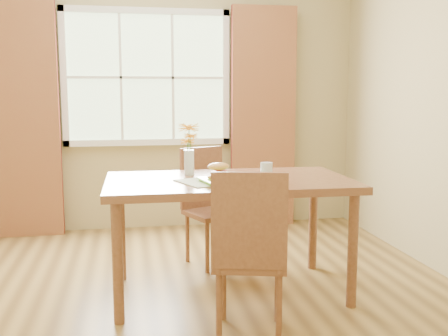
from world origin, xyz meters
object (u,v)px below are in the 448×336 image
Objects in this scene: dining_table at (229,191)px; croissant_sandwich at (218,171)px; chair_far at (209,200)px; chair_near at (250,248)px; flower_vase at (189,144)px; water_glass at (266,172)px.

croissant_sandwich is (-0.09, -0.13, 0.15)m from dining_table.
dining_table is at bearing 39.89° from croissant_sandwich.
chair_far is at bearing 71.68° from croissant_sandwich.
chair_near reaches higher than croissant_sandwich.
flower_vase reaches higher than chair_near.
water_glass is (0.23, -0.11, 0.14)m from dining_table.
flower_vase is at bearing 145.58° from water_glass.
flower_vase is at bearing 118.35° from chair_near.
croissant_sandwich is at bearing -176.48° from water_glass.
dining_table is 1.77× the size of chair_far.
chair_far is (-0.03, 0.69, -0.20)m from dining_table.
chair_near is 1.39m from chair_far.
chair_near is 8.08× the size of water_glass.
croissant_sandwich is 0.32m from water_glass.
chair_near is at bearing -112.90° from water_glass.
croissant_sandwich is at bearing -116.69° from chair_far.
water_glass is (0.25, 0.59, 0.32)m from chair_near.
water_glass is 0.59m from flower_vase.
dining_table is 0.22m from croissant_sandwich.
croissant_sandwich is at bearing 112.01° from chair_near.
flower_vase reaches higher than water_glass.
croissant_sandwich reaches higher than water_glass.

